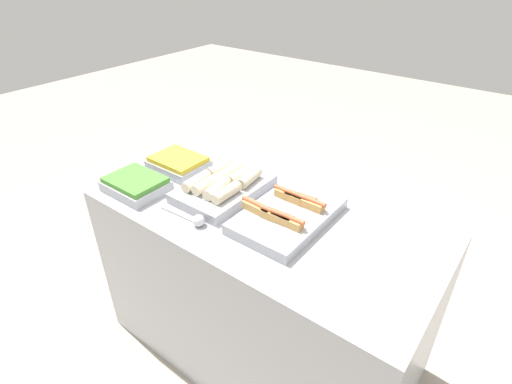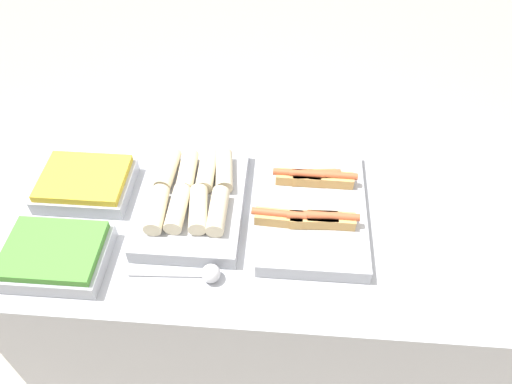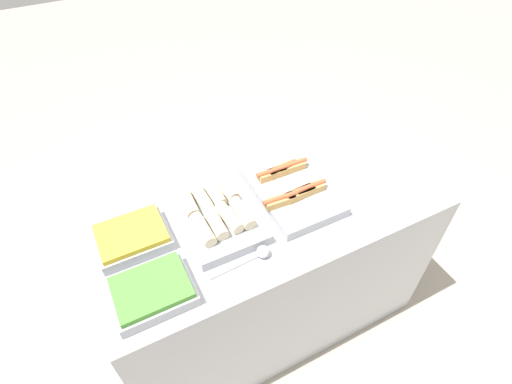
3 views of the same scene
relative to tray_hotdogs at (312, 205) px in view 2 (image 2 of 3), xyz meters
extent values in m
plane|color=#ADA393|center=(-0.13, 0.00, -0.97)|extent=(12.00, 12.00, 0.00)
cube|color=#A8AAB2|center=(-0.13, 0.00, -0.50)|extent=(1.60, 0.83, 0.94)
cube|color=#A8AAB2|center=(0.00, 0.00, -0.01)|extent=(0.32, 0.50, 0.05)
cube|color=tan|center=(-0.05, 0.08, 0.03)|extent=(0.14, 0.05, 0.04)
cylinder|color=#C15633|center=(-0.05, 0.08, 0.05)|extent=(0.16, 0.03, 0.02)
cube|color=tan|center=(0.06, 0.08, 0.03)|extent=(0.14, 0.05, 0.04)
cylinder|color=#C15633|center=(0.06, 0.08, 0.05)|extent=(0.16, 0.02, 0.02)
cube|color=tan|center=(0.00, 0.09, 0.03)|extent=(0.14, 0.06, 0.04)
cylinder|color=#C15633|center=(0.00, 0.09, 0.05)|extent=(0.16, 0.04, 0.02)
cube|color=tan|center=(-0.10, -0.09, 0.03)|extent=(0.14, 0.05, 0.04)
cylinder|color=#C15633|center=(-0.10, -0.09, 0.05)|extent=(0.16, 0.03, 0.02)
cube|color=tan|center=(0.05, -0.08, 0.03)|extent=(0.14, 0.04, 0.04)
cylinder|color=#C15633|center=(0.05, -0.08, 0.05)|extent=(0.16, 0.02, 0.02)
cube|color=tan|center=(0.00, -0.09, 0.03)|extent=(0.14, 0.05, 0.04)
cylinder|color=#C15633|center=(0.00, -0.09, 0.05)|extent=(0.16, 0.03, 0.02)
cube|color=#A8AAB2|center=(-0.37, 0.00, -0.01)|extent=(0.31, 0.46, 0.05)
cylinder|color=beige|center=(-0.46, -0.09, 0.04)|extent=(0.06, 0.16, 0.05)
cylinder|color=beige|center=(-0.34, -0.08, 0.04)|extent=(0.07, 0.16, 0.05)
cylinder|color=beige|center=(-0.40, -0.08, 0.04)|extent=(0.06, 0.16, 0.05)
cylinder|color=beige|center=(-0.40, 0.08, 0.04)|extent=(0.06, 0.16, 0.05)
cylinder|color=beige|center=(-0.28, 0.09, 0.04)|extent=(0.07, 0.16, 0.05)
cylinder|color=beige|center=(-0.28, -0.08, 0.04)|extent=(0.05, 0.16, 0.05)
cylinder|color=beige|center=(-0.46, 0.08, 0.04)|extent=(0.06, 0.16, 0.05)
cylinder|color=beige|center=(-0.34, 0.08, 0.04)|extent=(0.06, 0.16, 0.05)
cube|color=#A8AAB2|center=(-0.72, -0.24, -0.01)|extent=(0.29, 0.23, 0.05)
cube|color=#4C9338|center=(-0.72, -0.24, 0.03)|extent=(0.27, 0.21, 0.02)
cube|color=#A8AAB2|center=(-0.72, 0.04, -0.01)|extent=(0.29, 0.23, 0.05)
cube|color=gold|center=(-0.72, 0.04, 0.03)|extent=(0.27, 0.21, 0.02)
cylinder|color=silver|center=(-0.40, -0.27, -0.03)|extent=(0.24, 0.02, 0.01)
sphere|color=silver|center=(-0.28, -0.27, -0.01)|extent=(0.05, 0.05, 0.05)
camera|label=1|loc=(0.76, -1.22, 0.99)|focal=28.00mm
camera|label=2|loc=(-0.10, -1.02, 1.16)|focal=35.00mm
camera|label=3|loc=(-0.74, -1.10, 1.29)|focal=28.00mm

